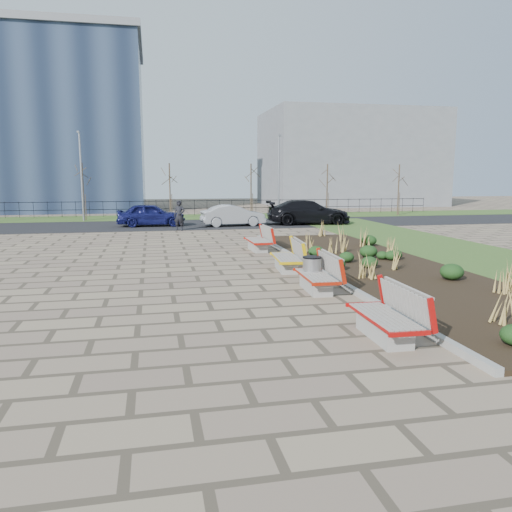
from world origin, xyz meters
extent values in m
plane|color=#807058|center=(0.00, 0.00, 0.00)|extent=(120.00, 120.00, 0.00)
cube|color=black|center=(6.25, 5.00, 0.05)|extent=(4.50, 18.00, 0.10)
cube|color=gray|center=(3.92, 5.00, 0.07)|extent=(0.16, 18.00, 0.15)
cube|color=#33511E|center=(11.00, 5.00, 0.02)|extent=(5.00, 38.00, 0.04)
cube|color=#33511E|center=(0.00, 28.00, 0.02)|extent=(80.00, 5.00, 0.04)
cube|color=black|center=(0.00, 22.00, 0.01)|extent=(80.00, 7.00, 0.02)
cylinder|color=#B2B2B7|center=(3.05, 2.72, 0.43)|extent=(0.51, 0.51, 0.86)
imported|color=black|center=(0.22, 18.52, 0.87)|extent=(0.73, 0.59, 1.74)
imported|color=#11144C|center=(-1.37, 21.39, 0.73)|extent=(4.21, 1.76, 1.43)
imported|color=gray|center=(3.65, 20.46, 0.68)|extent=(4.10, 1.76, 1.31)
imported|color=black|center=(8.63, 20.57, 0.80)|extent=(5.58, 2.72, 1.56)
cube|color=slate|center=(20.00, 42.00, 5.00)|extent=(18.00, 12.00, 10.00)
camera|label=1|loc=(-1.29, -10.43, 3.09)|focal=35.00mm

